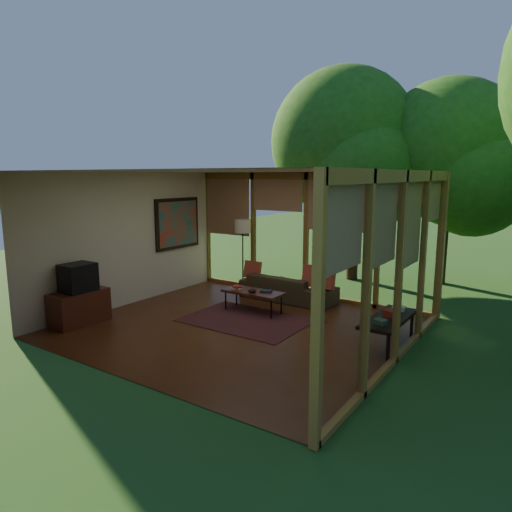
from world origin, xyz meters
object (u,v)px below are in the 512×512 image
Objects in this scene: television at (78,278)px; side_console at (385,319)px; floor_lamp at (243,230)px; media_cabinet at (79,307)px; coffee_table at (253,293)px; sofa at (283,287)px.

television reaches higher than side_console.
side_console is (3.83, -1.54, -1.00)m from floor_lamp.
media_cabinet is 3.89m from floor_lamp.
floor_lamp reaches higher than media_cabinet.
media_cabinet is at bearing -157.27° from side_console.
coffee_table is 2.70m from side_console.
floor_lamp is at bearing 73.80° from media_cabinet.
television reaches higher than coffee_table.
sofa is at bearing 89.52° from coffee_table.
sofa is at bearing -7.44° from floor_lamp.
side_console is (4.87, 2.04, 0.11)m from media_cabinet.
media_cabinet reaches higher than sofa.
sofa is 1.63m from floor_lamp.
television is at bearing -133.20° from coffee_table.
television reaches higher than media_cabinet.
floor_lamp is at bearing -6.14° from sofa.
television is 5.28m from side_console.
television is (0.02, 0.00, 0.55)m from media_cabinet.
sofa is at bearing 152.57° from side_console.
media_cabinet is 0.55m from television.
coffee_table is (2.19, 2.31, 0.09)m from media_cabinet.
media_cabinet is 0.61× the size of floor_lamp.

